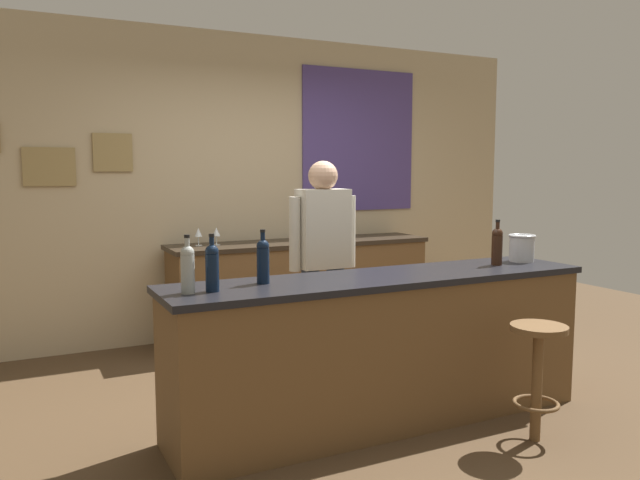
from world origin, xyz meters
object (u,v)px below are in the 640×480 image
object	(u,v)px
bar_stool	(538,363)
bartender	(323,257)
wine_bottle_d	(497,245)
ice_bucket	(522,247)
wine_bottle_c	(263,260)
wine_glass_b	(216,233)
wine_glass_c	(343,227)
wine_bottle_a	(188,267)
wine_glass_a	(198,233)
wine_bottle_b	(212,266)

from	to	relation	value
bar_stool	bartender	bearing A→B (deg)	115.21
wine_bottle_d	ice_bucket	size ratio (longest dim) A/B	1.63
bartender	wine_bottle_c	xyz separation A→B (m)	(-0.73, -0.71, 0.12)
wine_glass_b	wine_glass_c	distance (m)	1.23
bartender	wine_glass_c	bearing A→B (deg)	56.13
wine_bottle_a	wine_bottle_d	size ratio (longest dim) A/B	1.00
bartender	wine_glass_a	distance (m)	1.45
wine_bottle_d	bar_stool	bearing A→B (deg)	-111.78
bartender	ice_bucket	size ratio (longest dim) A/B	8.61
wine_bottle_b	ice_bucket	xyz separation A→B (m)	(2.25, 0.09, -0.04)
bartender	wine_glass_c	world-z (taller)	bartender
bartender	wine_bottle_c	world-z (taller)	bartender
bar_stool	wine_bottle_c	bearing A→B (deg)	153.28
wine_bottle_c	wine_bottle_d	world-z (taller)	same
ice_bucket	wine_glass_a	xyz separation A→B (m)	(-1.72, 2.06, -0.01)
wine_bottle_c	wine_glass_b	size ratio (longest dim) A/B	1.97
bartender	ice_bucket	bearing A→B (deg)	-30.90
bartender	wine_glass_a	xyz separation A→B (m)	(-0.53, 1.34, 0.07)
wine_glass_b	wine_bottle_c	bearing A→B (deg)	-99.95
wine_bottle_d	wine_glass_a	world-z (taller)	wine_bottle_d
bartender	wine_bottle_b	bearing A→B (deg)	-142.66
bartender	wine_bottle_b	xyz separation A→B (m)	(-1.06, -0.81, 0.12)
wine_glass_c	wine_glass_b	bearing A→B (deg)	177.67
bar_stool	ice_bucket	xyz separation A→B (m)	(0.53, 0.69, 0.56)
wine_bottle_a	wine_bottle_d	xyz separation A→B (m)	(2.10, 0.03, 0.00)
wine_glass_a	wine_glass_c	world-z (taller)	same
wine_glass_b	wine_bottle_a	bearing A→B (deg)	-110.88
wine_bottle_b	wine_glass_a	size ratio (longest dim) A/B	1.97
wine_bottle_a	wine_bottle_c	bearing A→B (deg)	11.39
bar_stool	wine_glass_b	xyz separation A→B (m)	(-1.04, 2.72, 0.55)
wine_bottle_a	wine_glass_c	world-z (taller)	wine_bottle_a
bartender	wine_bottle_c	size ratio (longest dim) A/B	5.29
wine_bottle_a	wine_bottle_d	bearing A→B (deg)	0.83
bartender	wine_glass_a	size ratio (longest dim) A/B	10.45
wine_bottle_c	wine_bottle_d	distance (m)	1.65
wine_bottle_c	wine_bottle_d	size ratio (longest dim) A/B	1.00
wine_bottle_a	wine_bottle_b	xyz separation A→B (m)	(0.13, -0.01, 0.00)
wine_bottle_b	wine_glass_b	distance (m)	2.23
bar_stool	wine_bottle_a	size ratio (longest dim) A/B	2.22
bar_stool	wine_glass_c	world-z (taller)	wine_glass_c
wine_glass_b	wine_bottle_d	bearing A→B (deg)	-58.05
bar_stool	wine_glass_a	bearing A→B (deg)	113.48
bartender	wine_glass_c	xyz separation A→B (m)	(0.85, 1.27, 0.07)
bartender	bar_stool	xyz separation A→B (m)	(0.66, -1.41, -0.48)
wine_bottle_a	wine_glass_b	bearing A→B (deg)	69.12
bar_stool	wine_glass_c	bearing A→B (deg)	86.00
wine_bottle_c	wine_glass_b	xyz separation A→B (m)	(0.35, 2.02, -0.05)
bartender	wine_bottle_d	size ratio (longest dim) A/B	5.29
wine_bottle_d	bartender	bearing A→B (deg)	140.21
wine_bottle_b	wine_bottle_a	bearing A→B (deg)	175.29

